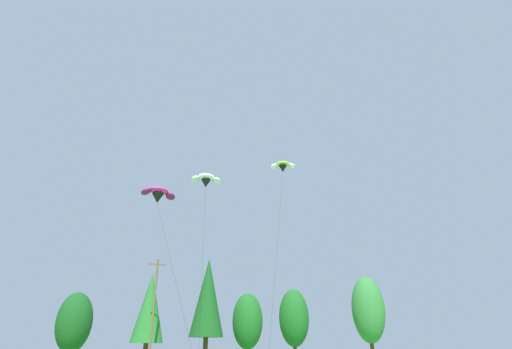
{
  "coord_description": "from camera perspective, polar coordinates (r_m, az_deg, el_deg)",
  "views": [
    {
      "loc": [
        -11.0,
        -1.02,
        2.9
      ],
      "look_at": [
        0.99,
        22.74,
        14.19
      ],
      "focal_mm": 28.2,
      "sensor_mm": 36.0,
      "label": 1
    }
  ],
  "objects": [
    {
      "name": "parafoil_kite_far_magenta",
      "position": [
        38.88,
        -13.71,
        -2.74
      ],
      "size": [
        3.48,
        10.59,
        15.48
      ],
      "color": "#D12893"
    },
    {
      "name": "treeline_tree_h",
      "position": [
        71.22,
        5.41,
        -19.57
      ],
      "size": [
        4.94,
        4.94,
        11.63
      ],
      "color": "#472D19",
      "rests_on": "ground_plane"
    },
    {
      "name": "utility_pole",
      "position": [
        52.72,
        -14.36,
        -18.2
      ],
      "size": [
        2.2,
        0.26,
        12.84
      ],
      "color": "brown",
      "rests_on": "ground_plane"
    },
    {
      "name": "treeline_tree_d",
      "position": [
        56.83,
        -24.38,
        -18.54
      ],
      "size": [
        4.22,
        4.22,
        8.97
      ],
      "color": "#472D19",
      "rests_on": "ground_plane"
    },
    {
      "name": "treeline_tree_e",
      "position": [
        57.68,
        -14.86,
        -17.76
      ],
      "size": [
        4.21,
        4.21,
        11.89
      ],
      "color": "#472D19",
      "rests_on": "ground_plane"
    },
    {
      "name": "treeline_tree_g",
      "position": [
        64.64,
        -1.21,
        -20.07
      ],
      "size": [
        4.56,
        4.56,
        10.23
      ],
      "color": "#472D19",
      "rests_on": "ground_plane"
    },
    {
      "name": "treeline_tree_i",
      "position": [
        76.03,
        15.64,
        -17.95
      ],
      "size": [
        5.61,
        5.61,
        14.1
      ],
      "color": "#472D19",
      "rests_on": "ground_plane"
    },
    {
      "name": "treeline_tree_f",
      "position": [
        61.18,
        -6.88,
        -16.84
      ],
      "size": [
        4.86,
        4.86,
        14.82
      ],
      "color": "#472D19",
      "rests_on": "ground_plane"
    },
    {
      "name": "parafoil_kite_high_white",
      "position": [
        45.45,
        -7.1,
        -0.81
      ],
      "size": [
        6.41,
        14.79,
        19.59
      ],
      "color": "white"
    },
    {
      "name": "parafoil_kite_mid_lime_white",
      "position": [
        54.52,
        3.82,
        1.17
      ],
      "size": [
        14.02,
        19.28,
        24.32
      ],
      "color": "#93D633"
    }
  ]
}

